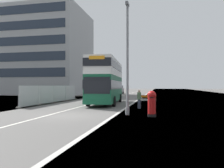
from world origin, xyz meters
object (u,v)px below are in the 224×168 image
(lamppost_foreground, at_px, (127,62))
(car_receding_mid, at_px, (111,90))
(roadworks_barrier, at_px, (147,100))
(car_receding_far, at_px, (119,90))
(car_oncoming_near, at_px, (106,91))
(double_decker_bus, at_px, (106,81))
(pedestrian_at_kerb, at_px, (139,99))
(red_pillar_postbox, at_px, (152,102))

(lamppost_foreground, relative_size, car_receding_mid, 1.91)
(roadworks_barrier, bearing_deg, car_receding_far, 104.80)
(car_receding_far, bearing_deg, roadworks_barrier, -75.20)
(car_receding_far, bearing_deg, car_oncoming_near, -88.64)
(roadworks_barrier, bearing_deg, car_oncoming_near, 115.14)
(roadworks_barrier, xyz_separation_m, car_receding_mid, (-9.21, 25.43, 0.33))
(roadworks_barrier, distance_m, car_receding_mid, 27.05)
(double_decker_bus, distance_m, car_receding_far, 31.45)
(roadworks_barrier, height_order, car_receding_far, car_receding_far)
(pedestrian_at_kerb, bearing_deg, lamppost_foreground, -95.26)
(red_pillar_postbox, distance_m, car_receding_far, 41.63)
(car_oncoming_near, xyz_separation_m, car_receding_far, (-0.37, 15.45, 0.01))
(double_decker_bus, distance_m, pedestrian_at_kerb, 6.22)
(double_decker_bus, distance_m, red_pillar_postbox, 10.95)
(car_oncoming_near, distance_m, car_receding_mid, 7.33)
(double_decker_bus, xyz_separation_m, car_oncoming_near, (-3.78, 15.68, -1.61))
(lamppost_foreground, distance_m, car_receding_far, 40.85)
(double_decker_bus, height_order, car_oncoming_near, double_decker_bus)
(lamppost_foreground, height_order, pedestrian_at_kerb, lamppost_foreground)
(car_receding_mid, xyz_separation_m, pedestrian_at_kerb, (8.57, -27.31, -0.17))
(red_pillar_postbox, bearing_deg, roadworks_barrier, 95.30)
(double_decker_bus, height_order, car_receding_far, double_decker_bus)
(double_decker_bus, bearing_deg, roadworks_barrier, -27.45)
(roadworks_barrier, bearing_deg, car_receding_mid, 109.90)
(double_decker_bus, relative_size, pedestrian_at_kerb, 6.46)
(double_decker_bus, xyz_separation_m, red_pillar_postbox, (5.37, -9.40, -1.65))
(car_oncoming_near, height_order, car_receding_far, car_receding_far)
(car_oncoming_near, bearing_deg, red_pillar_postbox, -69.95)
(roadworks_barrier, height_order, car_oncoming_near, car_oncoming_near)
(roadworks_barrier, distance_m, pedestrian_at_kerb, 1.99)
(car_receding_mid, distance_m, pedestrian_at_kerb, 28.63)
(double_decker_bus, height_order, red_pillar_postbox, double_decker_bus)
(roadworks_barrier, relative_size, car_receding_mid, 0.42)
(double_decker_bus, distance_m, lamppost_foreground, 9.67)
(lamppost_foreground, height_order, red_pillar_postbox, lamppost_foreground)
(car_receding_far, bearing_deg, pedestrian_at_kerb, -76.92)
(double_decker_bus, relative_size, car_receding_mid, 2.61)
(roadworks_barrier, relative_size, car_oncoming_near, 0.45)
(double_decker_bus, xyz_separation_m, roadworks_barrier, (4.73, -2.46, -1.91))
(double_decker_bus, bearing_deg, car_oncoming_near, 103.56)
(red_pillar_postbox, relative_size, roadworks_barrier, 0.99)
(red_pillar_postbox, relative_size, car_receding_far, 0.44)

